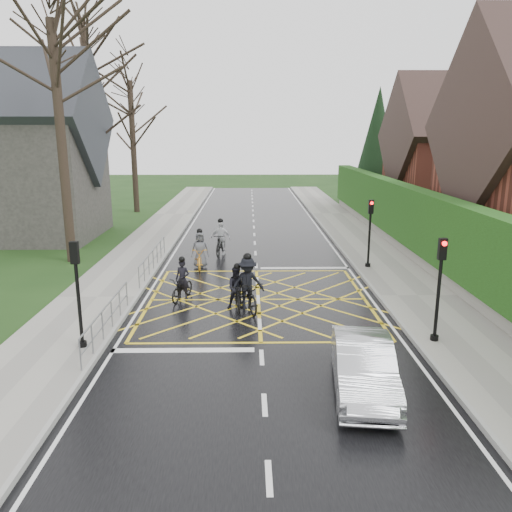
{
  "coord_description": "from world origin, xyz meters",
  "views": [
    {
      "loc": [
        -0.35,
        -17.78,
        6.03
      ],
      "look_at": [
        -0.06,
        1.6,
        1.3
      ],
      "focal_mm": 35.0,
      "sensor_mm": 36.0,
      "label": 1
    }
  ],
  "objects_px": {
    "cyclist_front": "(221,241)",
    "cyclist_lead": "(200,255)",
    "car": "(364,366)",
    "cyclist_back": "(237,292)",
    "cyclist_rear": "(182,285)",
    "cyclist_mid": "(247,289)"
  },
  "relations": [
    {
      "from": "cyclist_front",
      "to": "cyclist_lead",
      "type": "bearing_deg",
      "value": -96.72
    },
    {
      "from": "car",
      "to": "cyclist_back",
      "type": "bearing_deg",
      "value": 124.72
    },
    {
      "from": "cyclist_lead",
      "to": "car",
      "type": "distance_m",
      "value": 12.52
    },
    {
      "from": "cyclist_rear",
      "to": "cyclist_front",
      "type": "xyz_separation_m",
      "value": [
        1.05,
        7.09,
        0.17
      ]
    },
    {
      "from": "cyclist_front",
      "to": "car",
      "type": "relative_size",
      "value": 0.5
    },
    {
      "from": "cyclist_lead",
      "to": "car",
      "type": "bearing_deg",
      "value": -70.63
    },
    {
      "from": "cyclist_mid",
      "to": "cyclist_lead",
      "type": "height_order",
      "value": "cyclist_mid"
    },
    {
      "from": "cyclist_lead",
      "to": "cyclist_mid",
      "type": "bearing_deg",
      "value": -72.73
    },
    {
      "from": "cyclist_front",
      "to": "cyclist_lead",
      "type": "height_order",
      "value": "cyclist_front"
    },
    {
      "from": "cyclist_back",
      "to": "car",
      "type": "height_order",
      "value": "cyclist_back"
    },
    {
      "from": "cyclist_back",
      "to": "cyclist_mid",
      "type": "relative_size",
      "value": 0.77
    },
    {
      "from": "cyclist_rear",
      "to": "car",
      "type": "distance_m",
      "value": 8.74
    },
    {
      "from": "cyclist_rear",
      "to": "cyclist_mid",
      "type": "distance_m",
      "value": 2.7
    },
    {
      "from": "cyclist_rear",
      "to": "cyclist_back",
      "type": "height_order",
      "value": "cyclist_back"
    },
    {
      "from": "cyclist_lead",
      "to": "car",
      "type": "xyz_separation_m",
      "value": [
        4.98,
        -11.49,
        -0.0
      ]
    },
    {
      "from": "cyclist_rear",
      "to": "cyclist_mid",
      "type": "height_order",
      "value": "cyclist_mid"
    },
    {
      "from": "cyclist_rear",
      "to": "cyclist_front",
      "type": "relative_size",
      "value": 0.91
    },
    {
      "from": "cyclist_back",
      "to": "car",
      "type": "xyz_separation_m",
      "value": [
        3.14,
        -5.86,
        0.01
      ]
    },
    {
      "from": "cyclist_back",
      "to": "cyclist_lead",
      "type": "relative_size",
      "value": 0.88
    },
    {
      "from": "cyclist_back",
      "to": "cyclist_front",
      "type": "height_order",
      "value": "cyclist_front"
    },
    {
      "from": "cyclist_back",
      "to": "cyclist_lead",
      "type": "bearing_deg",
      "value": 102.04
    },
    {
      "from": "cyclist_lead",
      "to": "cyclist_rear",
      "type": "bearing_deg",
      "value": -97.16
    }
  ]
}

